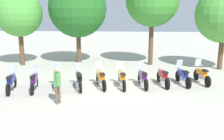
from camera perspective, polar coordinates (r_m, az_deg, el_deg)
The scene contains 16 objects.
ground_plane at distance 14.68m, azimuth -0.14°, elevation -3.86°, with size 80.00×80.00×0.00m, color #BCB7A8.
motorcycle_0 at distance 14.94m, azimuth -21.16°, elevation -2.40°, with size 0.72×2.16×1.37m.
motorcycle_1 at distance 14.68m, azimuth -16.65°, elevation -2.33°, with size 0.70×2.16×1.37m.
motorcycle_2 at distance 14.56m, azimuth -11.96°, elevation -2.18°, with size 0.90×2.10×1.37m.
motorcycle_3 at distance 14.49m, azimuth -7.25°, elevation -2.07°, with size 0.83×2.13×1.37m.
motorcycle_4 at distance 14.62m, azimuth -2.49°, elevation -1.84°, with size 0.91×2.10×1.37m.
motorcycle_5 at distance 14.62m, azimuth 2.15°, elevation -1.84°, with size 0.67×2.17×1.37m.
motorcycle_6 at distance 14.85m, azimuth 6.71°, elevation -1.69°, with size 0.68×2.17×1.37m.
motorcycle_7 at distance 15.27m, azimuth 11.08°, elevation -1.50°, with size 0.68×2.17×0.99m.
motorcycle_8 at distance 15.68m, azimuth 15.22°, elevation -1.27°, with size 0.69×2.17×1.37m.
motorcycle_9 at distance 16.32m, azimuth 19.01°, elevation -0.98°, with size 0.65×2.17×1.37m.
person_0 at distance 12.18m, azimuth -11.86°, elevation -2.64°, with size 0.32×0.38×1.75m.
tree_0 at distance 21.56m, azimuth -19.68°, elevation 11.49°, with size 3.52×3.52×5.77m.
tree_1 at distance 21.15m, azimuth -7.52°, elevation 13.20°, with size 4.56×4.56×6.68m.
tree_2 at distance 20.72m, azimuth 8.82°, elevation 14.81°, with size 4.06×4.06×7.03m.
tree_3 at distance 20.39m, azimuth 23.37°, elevation 11.10°, with size 4.07×4.07×6.01m.
Camera 1 is at (1.01, -14.03, 4.23)m, focal length 41.81 mm.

